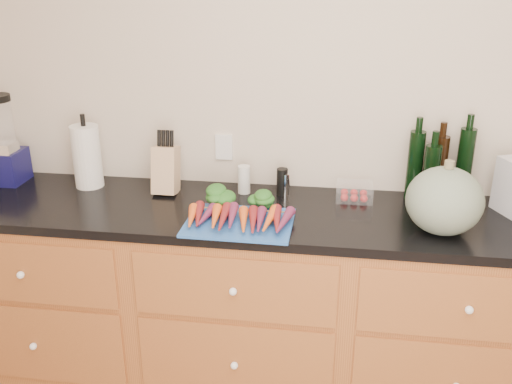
% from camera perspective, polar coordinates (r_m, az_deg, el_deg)
% --- Properties ---
extents(wall_back, '(4.10, 0.05, 2.60)m').
position_cam_1_polar(wall_back, '(2.63, 9.86, 7.83)').
color(wall_back, beige).
rests_on(wall_back, ground).
extents(cabinets, '(3.60, 0.64, 0.90)m').
position_cam_1_polar(cabinets, '(2.67, 8.79, -11.89)').
color(cabinets, brown).
rests_on(cabinets, ground).
extents(countertop, '(3.64, 0.62, 0.04)m').
position_cam_1_polar(countertop, '(2.45, 9.42, -2.66)').
color(countertop, black).
rests_on(countertop, cabinets).
extents(cutting_board, '(0.43, 0.33, 0.01)m').
position_cam_1_polar(cutting_board, '(2.32, -1.68, -3.09)').
color(cutting_board, '#2558AC').
rests_on(cutting_board, countertop).
extents(carrots, '(0.43, 0.31, 0.06)m').
position_cam_1_polar(carrots, '(2.35, -1.52, -1.98)').
color(carrots, orange).
rests_on(carrots, cutting_board).
extents(squash, '(0.30, 0.30, 0.27)m').
position_cam_1_polar(squash, '(2.32, 18.32, -0.84)').
color(squash, '#576857').
rests_on(squash, countertop).
extents(blender_appliance, '(0.17, 0.17, 0.42)m').
position_cam_1_polar(blender_appliance, '(2.96, -24.02, 4.33)').
color(blender_appliance, '#100E45').
rests_on(blender_appliance, countertop).
extents(paper_towel, '(0.13, 0.13, 0.29)m').
position_cam_1_polar(paper_towel, '(2.78, -16.55, 3.43)').
color(paper_towel, white).
rests_on(paper_towel, countertop).
extents(knife_block, '(0.11, 0.11, 0.22)m').
position_cam_1_polar(knife_block, '(2.64, -9.00, 2.20)').
color(knife_block, tan).
rests_on(knife_block, countertop).
extents(grinder_salt, '(0.06, 0.06, 0.13)m').
position_cam_1_polar(grinder_salt, '(2.61, -1.21, 1.26)').
color(grinder_salt, silver).
rests_on(grinder_salt, countertop).
extents(grinder_pepper, '(0.05, 0.05, 0.13)m').
position_cam_1_polar(grinder_pepper, '(2.59, 2.63, 1.02)').
color(grinder_pepper, black).
rests_on(grinder_pepper, countertop).
extents(canister_chrome, '(0.05, 0.05, 0.10)m').
position_cam_1_polar(canister_chrome, '(2.60, 2.92, 0.78)').
color(canister_chrome, silver).
rests_on(canister_chrome, countertop).
extents(tomato_box, '(0.16, 0.13, 0.07)m').
position_cam_1_polar(tomato_box, '(2.58, 9.80, 0.03)').
color(tomato_box, white).
rests_on(tomato_box, countertop).
extents(bottles, '(0.28, 0.14, 0.33)m').
position_cam_1_polar(bottles, '(2.62, 17.71, 2.25)').
color(bottles, black).
rests_on(bottles, countertop).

